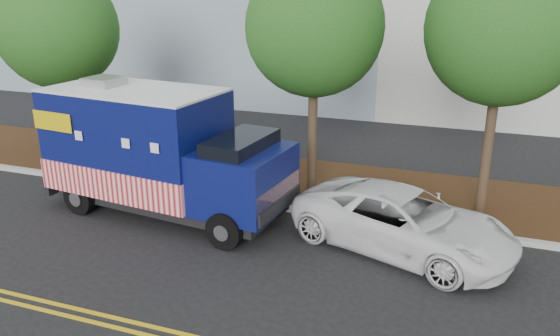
% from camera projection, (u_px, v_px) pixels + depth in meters
% --- Properties ---
extents(ground, '(120.00, 120.00, 0.00)m').
position_uv_depth(ground, '(214.00, 223.00, 14.26)').
color(ground, black).
rests_on(ground, ground).
extents(curb, '(120.00, 0.18, 0.15)m').
position_uv_depth(curb, '(236.00, 201.00, 15.48)').
color(curb, '#9E9E99').
rests_on(curb, ground).
extents(mulch_strip, '(120.00, 4.00, 0.15)m').
position_uv_depth(mulch_strip, '(263.00, 177.00, 17.35)').
color(mulch_strip, '#321D0D').
rests_on(mulch_strip, ground).
extents(centerline_near, '(120.00, 0.10, 0.01)m').
position_uv_depth(centerline_near, '(109.00, 316.00, 10.31)').
color(centerline_near, gold).
rests_on(centerline_near, ground).
extents(centerline_far, '(120.00, 0.10, 0.01)m').
position_uv_depth(centerline_far, '(101.00, 324.00, 10.08)').
color(centerline_far, gold).
rests_on(centerline_far, ground).
extents(tree_a, '(4.07, 4.07, 6.50)m').
position_uv_depth(tree_a, '(57.00, 28.00, 18.30)').
color(tree_a, '#38281C').
rests_on(tree_a, ground).
extents(tree_b, '(3.72, 3.72, 6.69)m').
position_uv_depth(tree_b, '(315.00, 28.00, 14.45)').
color(tree_b, '#38281C').
rests_on(tree_b, ground).
extents(tree_c, '(3.75, 3.75, 6.77)m').
position_uv_depth(tree_c, '(503.00, 29.00, 13.12)').
color(tree_c, '#38281C').
rests_on(tree_c, ground).
extents(sign_post, '(0.06, 0.06, 2.40)m').
position_uv_depth(sign_post, '(186.00, 151.00, 16.20)').
color(sign_post, '#473828').
rests_on(sign_post, ground).
extents(food_truck, '(6.98, 3.25, 3.56)m').
position_uv_depth(food_truck, '(156.00, 154.00, 14.52)').
color(food_truck, black).
rests_on(food_truck, ground).
extents(white_car, '(5.68, 3.95, 1.44)m').
position_uv_depth(white_car, '(404.00, 221.00, 12.66)').
color(white_car, white).
rests_on(white_car, ground).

